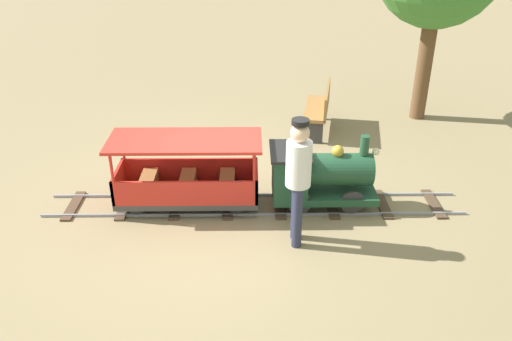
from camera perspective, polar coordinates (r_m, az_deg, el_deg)
name	(u,v)px	position (r m, az deg, el deg)	size (l,w,h in m)	color
ground_plane	(223,206)	(7.22, -3.64, -3.90)	(60.00, 60.00, 0.00)	#8C7A56
track	(254,205)	(7.20, -0.20, -3.77)	(0.76, 5.70, 0.04)	gray
locomotive	(318,175)	(7.03, 6.77, -0.46)	(0.72, 1.44, 1.01)	#1E472D
passenger_car	(187,179)	(7.05, -7.54, -0.95)	(0.82, 2.00, 0.97)	#3F3F3F
conductor_person	(298,173)	(6.02, 4.67, -0.28)	(0.30, 0.30, 1.62)	#282D47
park_bench	(319,109)	(9.51, 6.96, 6.70)	(1.35, 0.63, 0.82)	olive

